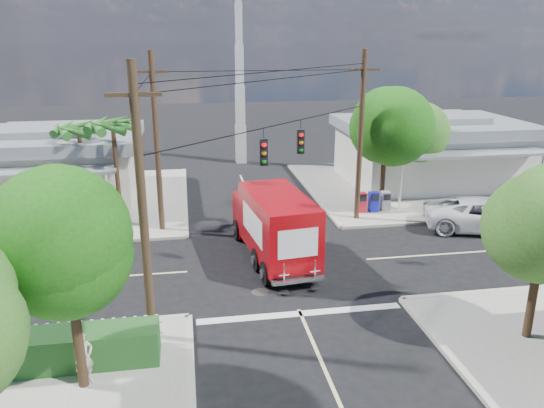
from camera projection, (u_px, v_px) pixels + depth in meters
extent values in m
plane|color=black|center=(279.00, 265.00, 23.23)|extent=(120.00, 120.00, 0.00)
cube|color=gray|center=(413.00, 186.00, 35.27)|extent=(14.00, 14.00, 0.14)
cube|color=#ADA899|center=(310.00, 191.00, 34.18)|extent=(0.25, 14.00, 0.14)
cube|color=#ADA899|center=(466.00, 220.00, 28.69)|extent=(14.00, 0.25, 0.14)
cube|color=gray|center=(67.00, 202.00, 31.84)|extent=(14.00, 14.00, 0.14)
cube|color=#ADA899|center=(185.00, 197.00, 32.93)|extent=(0.25, 14.00, 0.14)
cube|color=#ADA899|center=(38.00, 245.00, 25.25)|extent=(14.00, 0.25, 0.14)
cube|color=beige|center=(251.00, 199.00, 32.63)|extent=(0.12, 12.00, 0.01)
cube|color=beige|center=(489.00, 251.00, 24.79)|extent=(12.00, 0.12, 0.01)
cube|color=beige|center=(39.00, 282.00, 21.67)|extent=(12.00, 0.12, 0.01)
cube|color=silver|center=(300.00, 313.00, 19.19)|extent=(7.50, 0.40, 0.01)
cube|color=silver|center=(429.00, 156.00, 35.91)|extent=(11.00, 8.00, 3.40)
cube|color=gray|center=(432.00, 126.00, 35.29)|extent=(11.80, 8.80, 0.70)
cube|color=gray|center=(433.00, 118.00, 35.14)|extent=(6.05, 4.40, 0.50)
cube|color=gray|center=(469.00, 154.00, 30.94)|extent=(9.90, 1.80, 0.15)
cylinder|color=silver|center=(401.00, 185.00, 29.94)|extent=(0.12, 0.12, 2.90)
cylinder|color=silver|center=(542.00, 178.00, 31.31)|extent=(0.12, 0.12, 2.90)
cube|color=beige|center=(52.00, 170.00, 32.59)|extent=(10.00, 8.00, 3.20)
cube|color=gray|center=(48.00, 139.00, 32.00)|extent=(10.80, 8.80, 0.70)
cube|color=gray|center=(47.00, 130.00, 31.84)|extent=(5.50, 4.40, 0.50)
cube|color=gray|center=(28.00, 172.00, 27.65)|extent=(9.00, 1.80, 0.15)
cylinder|color=silver|center=(108.00, 197.00, 27.93)|extent=(0.12, 0.12, 2.70)
cube|color=silver|center=(241.00, 144.00, 41.66)|extent=(0.80, 0.80, 3.00)
cube|color=silver|center=(240.00, 106.00, 40.75)|extent=(0.70, 0.70, 3.00)
cube|color=silver|center=(239.00, 65.00, 39.85)|extent=(0.60, 0.60, 3.00)
cube|color=silver|center=(239.00, 23.00, 38.94)|extent=(0.50, 0.50, 3.00)
cylinder|color=#422D1C|center=(77.00, 327.00, 14.48)|extent=(0.28, 0.28, 3.71)
sphere|color=#175110|center=(67.00, 249.00, 13.78)|extent=(3.71, 3.71, 3.71)
sphere|color=#175110|center=(51.00, 239.00, 13.84)|extent=(3.02, 3.02, 3.02)
sphere|color=#175110|center=(79.00, 256.00, 13.59)|extent=(3.25, 3.25, 3.25)
cylinder|color=#422D1C|center=(383.00, 173.00, 30.09)|extent=(0.28, 0.28, 4.10)
sphere|color=#175110|center=(386.00, 128.00, 29.31)|extent=(4.10, 4.10, 4.10)
sphere|color=#175110|center=(378.00, 123.00, 29.36)|extent=(3.33, 3.33, 3.33)
sphere|color=#175110|center=(394.00, 131.00, 29.12)|extent=(3.58, 3.58, 3.58)
cylinder|color=#422D1C|center=(410.00, 166.00, 32.64)|extent=(0.28, 0.28, 3.58)
sphere|color=#2F6220|center=(413.00, 130.00, 31.96)|extent=(3.58, 3.58, 3.58)
sphere|color=#2F6220|center=(406.00, 126.00, 32.02)|extent=(2.91, 2.91, 2.91)
sphere|color=#2F6220|center=(420.00, 133.00, 31.77)|extent=(3.14, 3.14, 3.14)
cylinder|color=#422D1C|center=(534.00, 288.00, 16.99)|extent=(0.28, 0.28, 3.46)
sphere|color=#2F6220|center=(544.00, 225.00, 16.34)|extent=(3.46, 3.46, 3.46)
sphere|color=#2F6220|center=(530.00, 217.00, 16.40)|extent=(2.81, 2.81, 2.81)
cylinder|color=#422D1C|center=(117.00, 172.00, 28.31)|extent=(0.24, 0.24, 5.00)
cone|color=#2D7125|center=(130.00, 123.00, 27.67)|extent=(0.50, 2.06, 0.98)
cone|color=#2D7125|center=(125.00, 122.00, 28.28)|extent=(1.92, 1.68, 0.98)
cone|color=#2D7125|center=(111.00, 121.00, 28.32)|extent=(2.12, 0.95, 0.98)
cone|color=#2D7125|center=(97.00, 123.00, 27.77)|extent=(1.34, 2.07, 0.98)
cone|color=#2D7125|center=(95.00, 126.00, 27.03)|extent=(1.34, 2.07, 0.98)
cone|color=#2D7125|center=(106.00, 127.00, 26.67)|extent=(2.12, 0.95, 0.98)
cone|color=#2D7125|center=(122.00, 126.00, 26.95)|extent=(1.92, 1.68, 0.98)
cylinder|color=#422D1C|center=(83.00, 171.00, 29.47)|extent=(0.24, 0.24, 4.60)
cone|color=#2D7125|center=(96.00, 127.00, 28.89)|extent=(0.50, 2.06, 0.98)
cone|color=#2D7125|center=(91.00, 126.00, 29.50)|extent=(1.92, 1.68, 0.98)
cone|color=#2D7125|center=(78.00, 125.00, 29.54)|extent=(2.12, 0.95, 0.98)
cone|color=#2D7125|center=(64.00, 127.00, 28.99)|extent=(1.34, 2.07, 0.98)
cone|color=#2D7125|center=(61.00, 130.00, 28.25)|extent=(1.34, 2.07, 0.98)
cone|color=#2D7125|center=(72.00, 131.00, 27.89)|extent=(2.12, 0.95, 0.98)
cone|color=#2D7125|center=(87.00, 130.00, 28.17)|extent=(1.92, 1.68, 0.98)
cylinder|color=#473321|center=(143.00, 211.00, 16.17)|extent=(0.28, 0.28, 9.00)
cube|color=#473321|center=(134.00, 95.00, 15.11)|extent=(1.60, 0.12, 0.12)
cylinder|color=#473321|center=(360.00, 139.00, 27.57)|extent=(0.28, 0.28, 9.00)
cube|color=#473321|center=(364.00, 70.00, 26.51)|extent=(1.60, 0.12, 0.12)
cylinder|color=#473321|center=(157.00, 145.00, 25.95)|extent=(0.28, 0.28, 9.00)
cube|color=#473321|center=(152.00, 72.00, 24.89)|extent=(1.60, 0.12, 0.12)
cylinder|color=black|center=(280.00, 124.00, 21.36)|extent=(10.43, 10.43, 0.04)
cube|color=black|center=(264.00, 152.00, 20.77)|extent=(0.30, 0.24, 1.05)
sphere|color=red|center=(264.00, 145.00, 20.54)|extent=(0.20, 0.20, 0.20)
cube|color=black|center=(301.00, 142.00, 22.85)|extent=(0.30, 0.24, 1.05)
sphere|color=red|center=(301.00, 135.00, 22.62)|extent=(0.20, 0.20, 0.20)
cube|color=silver|center=(66.00, 340.00, 16.60)|extent=(5.94, 0.05, 0.08)
cube|color=silver|center=(65.00, 329.00, 16.48)|extent=(5.94, 0.05, 0.08)
cube|color=silver|center=(157.00, 329.00, 16.99)|extent=(0.09, 0.06, 1.00)
cube|color=#1E4F20|center=(53.00, 350.00, 15.76)|extent=(6.20, 1.20, 1.10)
cube|color=#B51622|center=(361.00, 202.00, 29.76)|extent=(0.50, 0.50, 1.10)
cube|color=#1014A7|center=(373.00, 202.00, 29.87)|extent=(0.50, 0.50, 1.10)
cube|color=slate|center=(385.00, 201.00, 29.98)|extent=(0.50, 0.50, 1.10)
cube|color=black|center=(273.00, 247.00, 23.96)|extent=(2.90, 7.25, 0.23)
cube|color=#A4060D|center=(257.00, 213.00, 26.26)|extent=(2.34, 1.78, 1.99)
cube|color=black|center=(254.00, 203.00, 26.73)|extent=(1.91, 0.45, 0.86)
cube|color=silver|center=(253.00, 220.00, 27.20)|extent=(2.08, 0.36, 0.32)
cube|color=#A4060D|center=(278.00, 225.00, 22.80)|extent=(2.87, 5.47, 2.62)
cube|color=white|center=(303.00, 219.00, 23.07)|extent=(0.41, 3.23, 1.18)
cube|color=white|center=(252.00, 224.00, 22.45)|extent=(0.41, 3.23, 1.18)
cube|color=white|center=(298.00, 244.00, 20.34)|extent=(1.62, 0.21, 1.18)
cube|color=silver|center=(298.00, 280.00, 20.69)|extent=(2.18, 0.48, 0.16)
cube|color=silver|center=(284.00, 275.00, 20.30)|extent=(0.41, 0.10, 0.90)
cube|color=silver|center=(315.00, 271.00, 20.64)|extent=(0.41, 0.10, 0.90)
cylinder|color=black|center=(238.00, 230.00, 26.08)|extent=(0.41, 1.02, 0.99)
cylinder|color=black|center=(278.00, 226.00, 26.63)|extent=(0.41, 1.02, 0.99)
cylinder|color=black|center=(266.00, 273.00, 21.28)|extent=(0.41, 1.02, 0.99)
cylinder|color=black|center=(315.00, 267.00, 21.83)|extent=(0.41, 1.02, 0.99)
imported|color=silver|center=(484.00, 215.00, 27.18)|extent=(6.56, 4.49, 1.67)
imported|color=#C0B1A3|center=(84.00, 358.00, 14.92)|extent=(0.69, 0.68, 1.60)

